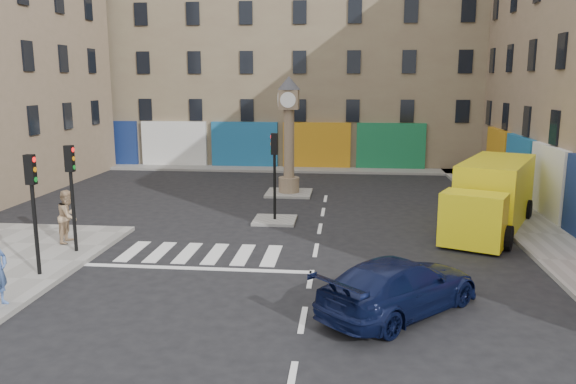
% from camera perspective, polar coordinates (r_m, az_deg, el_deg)
% --- Properties ---
extents(ground, '(120.00, 120.00, 0.00)m').
position_cam_1_polar(ground, '(16.50, 2.07, -10.03)').
color(ground, black).
rests_on(ground, ground).
extents(sidewalk_right, '(2.60, 30.00, 0.15)m').
position_cam_1_polar(sidewalk_right, '(27.14, 22.27, -2.19)').
color(sidewalk_right, gray).
rests_on(sidewalk_right, ground).
extents(sidewalk_far, '(32.00, 2.40, 0.15)m').
position_cam_1_polar(sidewalk_far, '(38.33, -1.63, 2.38)').
color(sidewalk_far, gray).
rests_on(sidewalk_far, ground).
extents(island_near, '(1.80, 1.80, 0.12)m').
position_cam_1_polar(island_near, '(24.27, -1.35, -2.89)').
color(island_near, gray).
rests_on(island_near, ground).
extents(island_far, '(2.40, 2.40, 0.12)m').
position_cam_1_polar(island_far, '(30.09, 0.09, -0.11)').
color(island_far, gray).
rests_on(island_far, ground).
extents(building_far, '(32.00, 10.00, 17.00)m').
position_cam_1_polar(building_far, '(43.70, -0.66, 14.55)').
color(building_far, '#7C6F53').
rests_on(building_far, ground).
extents(traffic_light_left_near, '(0.28, 0.22, 3.70)m').
position_cam_1_polar(traffic_light_left_near, '(18.43, -24.52, -0.30)').
color(traffic_light_left_near, black).
rests_on(traffic_light_left_near, sidewalk_left).
extents(traffic_light_left_far, '(0.28, 0.22, 3.70)m').
position_cam_1_polar(traffic_light_left_far, '(20.49, -21.17, 1.03)').
color(traffic_light_left_far, black).
rests_on(traffic_light_left_far, sidewalk_left).
extents(traffic_light_island, '(0.28, 0.22, 3.70)m').
position_cam_1_polar(traffic_light_island, '(23.78, -1.38, 3.04)').
color(traffic_light_island, black).
rests_on(traffic_light_island, island_near).
extents(clock_pillar, '(1.20, 1.20, 6.10)m').
position_cam_1_polar(clock_pillar, '(29.59, 0.10, 6.52)').
color(clock_pillar, '#876F58').
rests_on(clock_pillar, island_far).
extents(navy_sedan, '(4.94, 5.06, 1.46)m').
position_cam_1_polar(navy_sedan, '(15.12, 11.29, -9.33)').
color(navy_sedan, black).
rests_on(navy_sedan, ground).
extents(yellow_van, '(5.15, 7.83, 2.76)m').
position_cam_1_polar(yellow_van, '(24.36, 19.99, -0.36)').
color(yellow_van, yellow).
rests_on(yellow_van, ground).
extents(pedestrian_tan, '(0.78, 0.98, 1.95)m').
position_cam_1_polar(pedestrian_tan, '(22.03, -21.42, -2.30)').
color(pedestrian_tan, tan).
rests_on(pedestrian_tan, sidewalk_left).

